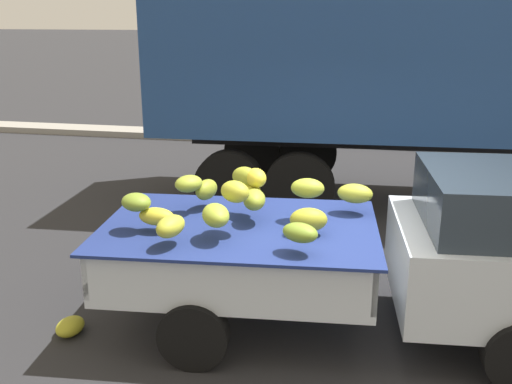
# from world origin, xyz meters

# --- Properties ---
(ground) EXTENTS (220.00, 220.00, 0.00)m
(ground) POSITION_xyz_m (0.00, 0.00, 0.00)
(ground) COLOR #28282B
(curb_strip) EXTENTS (80.00, 0.80, 0.16)m
(curb_strip) POSITION_xyz_m (0.00, 8.92, 0.08)
(curb_strip) COLOR gray
(curb_strip) RESTS_ON ground
(pickup_truck) EXTENTS (4.88, 2.18, 1.70)m
(pickup_truck) POSITION_xyz_m (0.90, 0.19, 0.89)
(pickup_truck) COLOR silver
(pickup_truck) RESTS_ON ground
(fallen_banana_bunch_near_tailgate) EXTENTS (0.27, 0.35, 0.17)m
(fallen_banana_bunch_near_tailgate) POSITION_xyz_m (-2.56, -0.53, 0.08)
(fallen_banana_bunch_near_tailgate) COLOR gold
(fallen_banana_bunch_near_tailgate) RESTS_ON ground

